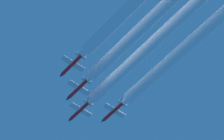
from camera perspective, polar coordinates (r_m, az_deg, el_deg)
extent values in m
cylinder|color=red|center=(227.31, -2.72, -3.42)|extent=(1.13, 9.80, 1.13)
cone|color=navy|center=(230.55, -3.59, -4.23)|extent=(1.08, 1.65, 1.08)
ellipsoid|color=black|center=(228.87, -3.04, -3.65)|extent=(0.62, 2.27, 0.51)
cube|color=silver|center=(226.98, -2.64, -3.37)|extent=(8.25, 1.96, 0.12)
cube|color=silver|center=(224.87, -2.02, -2.79)|extent=(3.51, 1.13, 0.12)
cube|color=navy|center=(225.98, -2.03, -2.55)|extent=(0.10, 1.34, 1.75)
cylinder|color=black|center=(224.49, -1.91, -2.68)|extent=(0.85, 0.62, 0.85)
cylinder|color=red|center=(219.18, -2.87, -1.58)|extent=(1.13, 9.80, 1.13)
cone|color=navy|center=(222.31, -3.77, -2.44)|extent=(1.08, 1.65, 1.08)
ellipsoid|color=black|center=(220.71, -3.20, -1.82)|extent=(0.62, 2.27, 0.51)
cube|color=silver|center=(218.85, -2.79, -1.52)|extent=(8.25, 1.96, 0.12)
cube|color=silver|center=(216.81, -2.15, -0.90)|extent=(3.51, 1.13, 0.12)
cube|color=navy|center=(217.95, -2.15, -0.66)|extent=(0.10, 1.34, 1.75)
cylinder|color=black|center=(216.44, -2.03, -0.79)|extent=(0.85, 0.62, 0.85)
cylinder|color=red|center=(225.75, 0.12, -3.48)|extent=(1.13, 9.80, 1.13)
cone|color=navy|center=(228.81, -0.79, -4.29)|extent=(1.08, 1.65, 1.08)
ellipsoid|color=black|center=(227.24, -0.23, -3.71)|extent=(0.62, 2.27, 0.51)
cube|color=silver|center=(225.43, 0.20, -3.43)|extent=(8.25, 1.96, 0.12)
cube|color=silver|center=(223.44, 0.85, -2.84)|extent=(3.51, 1.13, 0.12)
cube|color=navy|center=(224.55, 0.83, -2.60)|extent=(0.10, 1.34, 1.75)
cylinder|color=black|center=(223.08, 0.96, -2.73)|extent=(0.85, 0.62, 0.85)
cylinder|color=red|center=(211.67, -3.38, 0.46)|extent=(1.13, 9.80, 1.13)
cone|color=navy|center=(214.73, -4.30, -0.46)|extent=(1.08, 1.65, 1.08)
ellipsoid|color=black|center=(213.18, -3.72, 0.19)|extent=(0.62, 2.27, 0.51)
cube|color=silver|center=(211.35, -3.30, 0.52)|extent=(8.25, 1.96, 0.12)
cube|color=silver|center=(209.38, -2.64, 1.19)|extent=(3.51, 1.13, 0.12)
cube|color=navy|center=(210.56, -2.64, 1.42)|extent=(0.10, 1.34, 1.75)
cylinder|color=black|center=(209.02, -2.52, 1.31)|extent=(0.85, 0.62, 0.85)
cylinder|color=white|center=(212.18, 2.21, 1.13)|extent=(2.00, 49.24, 2.00)
cylinder|color=white|center=(209.56, 3.26, 2.11)|extent=(3.79, 56.63, 3.79)
cylinder|color=white|center=(204.32, 2.37, 3.41)|extent=(2.00, 50.73, 2.00)
cylinder|color=white|center=(201.79, 3.51, 4.49)|extent=(3.79, 58.34, 3.79)
cylinder|color=white|center=(209.96, 5.99, 1.75)|extent=(2.00, 57.16, 2.00)
cylinder|color=white|center=(207.28, 7.29, 2.91)|extent=(3.79, 65.73, 3.79)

